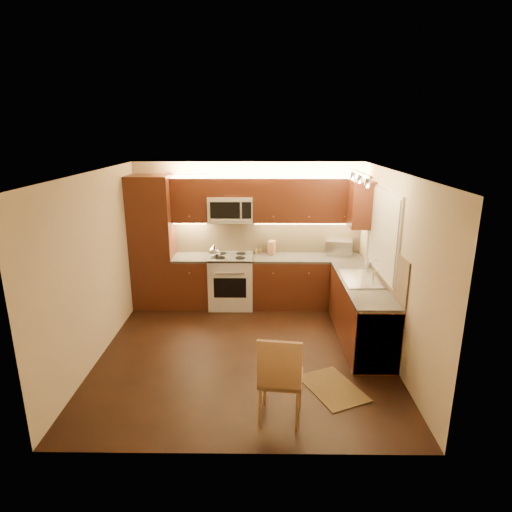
{
  "coord_description": "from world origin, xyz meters",
  "views": [
    {
      "loc": [
        0.22,
        -5.42,
        3.01
      ],
      "look_at": [
        0.15,
        0.55,
        1.25
      ],
      "focal_mm": 29.96,
      "sensor_mm": 36.0,
      "label": 1
    }
  ],
  "objects_px": {
    "kettle": "(214,250)",
    "soap_bottle": "(368,262)",
    "knife_block": "(272,248)",
    "stove": "(231,281)",
    "sink": "(361,274)",
    "microwave": "(231,209)",
    "dining_chair": "(281,376)",
    "toaster_oven": "(339,247)"
  },
  "relations": [
    {
      "from": "stove",
      "to": "dining_chair",
      "type": "relative_size",
      "value": 0.9
    },
    {
      "from": "microwave",
      "to": "knife_block",
      "type": "bearing_deg",
      "value": 4.24
    },
    {
      "from": "microwave",
      "to": "toaster_oven",
      "type": "distance_m",
      "value": 2.02
    },
    {
      "from": "toaster_oven",
      "to": "dining_chair",
      "type": "distance_m",
      "value": 3.53
    },
    {
      "from": "knife_block",
      "to": "soap_bottle",
      "type": "bearing_deg",
      "value": -10.67
    },
    {
      "from": "kettle",
      "to": "soap_bottle",
      "type": "relative_size",
      "value": 1.5
    },
    {
      "from": "microwave",
      "to": "toaster_oven",
      "type": "bearing_deg",
      "value": 0.99
    },
    {
      "from": "kettle",
      "to": "soap_bottle",
      "type": "xyz_separation_m",
      "value": [
        2.52,
        -0.48,
        -0.06
      ]
    },
    {
      "from": "kettle",
      "to": "knife_block",
      "type": "xyz_separation_m",
      "value": [
        0.99,
        0.25,
        -0.02
      ]
    },
    {
      "from": "knife_block",
      "to": "microwave",
      "type": "bearing_deg",
      "value": -160.91
    },
    {
      "from": "stove",
      "to": "soap_bottle",
      "type": "distance_m",
      "value": 2.36
    },
    {
      "from": "stove",
      "to": "sink",
      "type": "distance_m",
      "value": 2.35
    },
    {
      "from": "knife_block",
      "to": "dining_chair",
      "type": "relative_size",
      "value": 0.23
    },
    {
      "from": "sink",
      "to": "kettle",
      "type": "height_order",
      "value": "kettle"
    },
    {
      "from": "toaster_oven",
      "to": "soap_bottle",
      "type": "bearing_deg",
      "value": -53.55
    },
    {
      "from": "microwave",
      "to": "kettle",
      "type": "height_order",
      "value": "microwave"
    },
    {
      "from": "toaster_oven",
      "to": "knife_block",
      "type": "distance_m",
      "value": 1.18
    },
    {
      "from": "kettle",
      "to": "dining_chair",
      "type": "xyz_separation_m",
      "value": [
        1.01,
        -3.06,
        -0.53
      ]
    },
    {
      "from": "knife_block",
      "to": "soap_bottle",
      "type": "xyz_separation_m",
      "value": [
        1.53,
        -0.73,
        -0.04
      ]
    },
    {
      "from": "kettle",
      "to": "dining_chair",
      "type": "bearing_deg",
      "value": -83.09
    },
    {
      "from": "soap_bottle",
      "to": "stove",
      "type": "bearing_deg",
      "value": 151.91
    },
    {
      "from": "dining_chair",
      "to": "knife_block",
      "type": "bearing_deg",
      "value": 98.16
    },
    {
      "from": "kettle",
      "to": "knife_block",
      "type": "relative_size",
      "value": 1.02
    },
    {
      "from": "stove",
      "to": "kettle",
      "type": "bearing_deg",
      "value": -167.79
    },
    {
      "from": "toaster_oven",
      "to": "knife_block",
      "type": "height_order",
      "value": "toaster_oven"
    },
    {
      "from": "microwave",
      "to": "dining_chair",
      "type": "relative_size",
      "value": 0.74
    },
    {
      "from": "microwave",
      "to": "toaster_oven",
      "type": "xyz_separation_m",
      "value": [
        1.9,
        0.03,
        -0.69
      ]
    },
    {
      "from": "dining_chair",
      "to": "kettle",
      "type": "bearing_deg",
      "value": 116.09
    },
    {
      "from": "sink",
      "to": "dining_chair",
      "type": "bearing_deg",
      "value": -122.34
    },
    {
      "from": "toaster_oven",
      "to": "dining_chair",
      "type": "bearing_deg",
      "value": -98.78
    },
    {
      "from": "sink",
      "to": "toaster_oven",
      "type": "xyz_separation_m",
      "value": [
        -0.1,
        1.29,
        0.06
      ]
    },
    {
      "from": "sink",
      "to": "dining_chair",
      "type": "relative_size",
      "value": 0.84
    },
    {
      "from": "soap_bottle",
      "to": "dining_chair",
      "type": "relative_size",
      "value": 0.16
    },
    {
      "from": "dining_chair",
      "to": "toaster_oven",
      "type": "bearing_deg",
      "value": 78.33
    },
    {
      "from": "toaster_oven",
      "to": "soap_bottle",
      "type": "distance_m",
      "value": 0.79
    },
    {
      "from": "sink",
      "to": "knife_block",
      "type": "distance_m",
      "value": 1.84
    },
    {
      "from": "stove",
      "to": "sink",
      "type": "relative_size",
      "value": 1.07
    },
    {
      "from": "knife_block",
      "to": "dining_chair",
      "type": "bearing_deg",
      "value": -74.79
    },
    {
      "from": "sink",
      "to": "kettle",
      "type": "bearing_deg",
      "value": 154.94
    },
    {
      "from": "stove",
      "to": "dining_chair",
      "type": "height_order",
      "value": "dining_chair"
    },
    {
      "from": "toaster_oven",
      "to": "knife_block",
      "type": "xyz_separation_m",
      "value": [
        -1.18,
        0.02,
        -0.01
      ]
    },
    {
      "from": "kettle",
      "to": "soap_bottle",
      "type": "bearing_deg",
      "value": -22.19
    }
  ]
}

